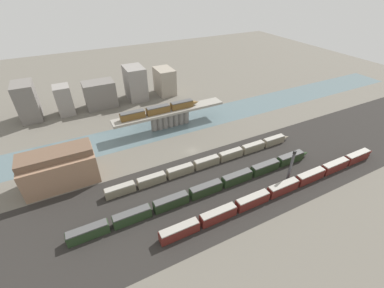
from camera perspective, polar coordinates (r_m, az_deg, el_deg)
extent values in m
plane|color=#666056|center=(113.35, 0.04, -1.52)|extent=(400.00, 400.00, 0.00)
cube|color=#282623|center=(97.41, 6.52, -8.90)|extent=(280.00, 42.00, 0.01)
cube|color=slate|center=(132.05, -4.76, 4.00)|extent=(320.00, 20.26, 0.01)
cube|color=gray|center=(128.11, -4.93, 7.19)|extent=(56.99, 7.08, 1.21)
cylinder|color=gray|center=(127.66, -8.44, 4.57)|extent=(3.03, 3.03, 7.63)
cylinder|color=gray|center=(128.44, -7.22, 4.87)|extent=(3.03, 3.03, 7.63)
cylinder|color=gray|center=(129.28, -6.02, 5.16)|extent=(3.03, 3.03, 7.63)
cylinder|color=gray|center=(130.18, -4.84, 5.45)|extent=(3.03, 3.03, 7.63)
cylinder|color=gray|center=(131.13, -3.67, 5.74)|extent=(3.03, 3.03, 7.63)
cylinder|color=gray|center=(132.14, -2.52, 6.01)|extent=(3.03, 3.03, 7.63)
cylinder|color=gray|center=(133.21, -1.38, 6.28)|extent=(3.03, 3.03, 7.63)
cube|color=brown|center=(122.32, -13.06, 6.16)|extent=(11.43, 3.09, 3.18)
cube|color=#4C4C4C|center=(121.51, -13.17, 6.90)|extent=(10.97, 2.85, 0.40)
cube|color=brown|center=(125.29, -7.54, 7.48)|extent=(11.43, 3.09, 3.18)
cube|color=#4C4C4C|center=(124.51, -7.60, 8.22)|extent=(10.97, 2.85, 0.40)
cube|color=brown|center=(129.42, -2.28, 8.67)|extent=(11.43, 3.09, 3.18)
cube|color=#4C4C4C|center=(128.66, -2.30, 9.39)|extent=(10.97, 2.85, 0.40)
cone|color=brown|center=(132.55, 0.78, 9.26)|extent=(4.00, 2.79, 2.79)
cube|color=#5B1E19|center=(80.70, -2.81, -18.85)|extent=(12.48, 2.84, 3.58)
cube|color=#9E998E|center=(79.11, -2.85, -17.98)|extent=(11.98, 2.61, 0.40)
cube|color=#5B1E19|center=(84.82, 5.83, -15.48)|extent=(12.48, 2.84, 3.58)
cube|color=#9E998E|center=(83.32, 5.91, -14.59)|extent=(11.98, 2.61, 0.40)
cube|color=#5B1E19|center=(90.79, 13.26, -12.21)|extent=(12.48, 2.84, 3.58)
cube|color=#9E998E|center=(89.38, 13.43, -11.33)|extent=(11.98, 2.61, 0.40)
cube|color=#5B1E19|center=(98.26, 19.51, -9.23)|extent=(12.48, 2.84, 3.58)
cube|color=#9E998E|center=(96.96, 19.74, -8.37)|extent=(11.98, 2.61, 0.40)
cube|color=#5B1E19|center=(106.92, 24.74, -6.62)|extent=(12.48, 2.84, 3.58)
cube|color=#9E998E|center=(105.73, 24.99, -5.80)|extent=(11.98, 2.61, 0.40)
cube|color=#5B1E19|center=(116.50, 29.10, -4.38)|extent=(12.48, 2.84, 3.58)
cube|color=#9E998E|center=(115.41, 29.37, -3.60)|extent=(11.98, 2.61, 0.40)
cube|color=#5B1E19|center=(126.80, 32.75, -2.46)|extent=(12.48, 2.84, 3.58)
cube|color=#9E998E|center=(125.80, 33.03, -1.73)|extent=(11.98, 2.61, 0.40)
cone|color=#5B1E19|center=(133.61, 34.71, -1.48)|extent=(4.37, 2.56, 2.56)
cube|color=#23381E|center=(86.08, -22.06, -17.83)|extent=(12.14, 2.97, 3.50)
cube|color=#4C4C4C|center=(84.63, -22.36, -17.00)|extent=(11.65, 2.73, 0.40)
cube|color=#23381E|center=(86.21, -13.14, -15.44)|extent=(12.14, 2.97, 3.50)
cube|color=#4C4C4C|center=(84.76, -13.31, -14.59)|extent=(11.65, 2.73, 0.40)
cube|color=#23381E|center=(88.38, -4.65, -12.79)|extent=(12.14, 2.97, 3.50)
cube|color=#4C4C4C|center=(86.97, -4.71, -11.91)|extent=(11.65, 2.73, 0.40)
cube|color=#23381E|center=(92.45, 3.09, -10.08)|extent=(12.14, 2.97, 3.50)
cube|color=#4C4C4C|center=(91.10, 3.13, -9.20)|extent=(11.65, 2.73, 0.40)
cube|color=#23381E|center=(98.17, 9.94, -7.48)|extent=(12.14, 2.97, 3.50)
cube|color=#4C4C4C|center=(96.90, 10.05, -6.62)|extent=(11.65, 2.73, 0.40)
cube|color=#23381E|center=(105.27, 15.88, -5.12)|extent=(12.14, 2.97, 3.50)
cube|color=#4C4C4C|center=(104.09, 16.05, -4.28)|extent=(11.65, 2.73, 0.40)
cube|color=#23381E|center=(113.51, 20.98, -3.03)|extent=(12.14, 2.97, 3.50)
cube|color=#4C4C4C|center=(112.41, 21.18, -2.23)|extent=(11.65, 2.73, 0.40)
cone|color=#23381E|center=(119.12, 23.72, -1.95)|extent=(4.25, 2.67, 2.67)
cube|color=gray|center=(95.71, -15.66, -9.91)|extent=(10.73, 2.71, 3.12)
cube|color=#9E998E|center=(94.53, -15.82, -9.14)|extent=(10.30, 2.49, 0.40)
cube|color=gray|center=(97.28, -8.95, -7.97)|extent=(10.73, 2.71, 3.12)
cube|color=#9E998E|center=(96.12, -9.04, -7.19)|extent=(10.30, 2.49, 0.40)
cube|color=gray|center=(100.20, -2.61, -6.02)|extent=(10.73, 2.71, 3.12)
cube|color=#9E998E|center=(99.07, -2.63, -5.24)|extent=(10.30, 2.49, 0.40)
cube|color=gray|center=(104.37, 3.27, -4.13)|extent=(10.73, 2.71, 3.12)
cube|color=#9E998E|center=(103.29, 3.30, -3.36)|extent=(10.30, 2.49, 0.40)
cube|color=gray|center=(109.64, 8.61, -2.37)|extent=(10.73, 2.71, 3.12)
cube|color=#9E998E|center=(108.61, 8.68, -1.62)|extent=(10.30, 2.49, 0.40)
cube|color=gray|center=(115.86, 13.40, -0.77)|extent=(10.73, 2.71, 3.12)
cube|color=#9E998E|center=(114.88, 13.52, -0.05)|extent=(10.30, 2.49, 0.40)
cube|color=gray|center=(122.88, 17.68, 0.67)|extent=(10.73, 2.71, 3.12)
cube|color=#9E998E|center=(121.96, 17.82, 1.36)|extent=(10.30, 2.49, 0.40)
cone|color=gray|center=(127.65, 20.06, 1.41)|extent=(3.76, 2.44, 2.44)
cube|color=#937056|center=(105.70, -27.21, -5.15)|extent=(25.10, 12.87, 11.46)
cube|color=brown|center=(101.85, -28.22, -2.09)|extent=(24.59, 9.01, 2.52)
cylinder|color=#4C4C51|center=(100.90, 21.04, -4.94)|extent=(1.00, 1.00, 12.56)
cube|color=black|center=(96.96, 21.86, -1.78)|extent=(1.00, 0.70, 1.20)
cube|color=slate|center=(159.33, -32.76, 7.95)|extent=(9.68, 15.21, 19.58)
cube|color=gray|center=(156.75, -26.51, 8.73)|extent=(8.10, 9.92, 15.81)
cube|color=slate|center=(158.18, -19.75, 10.36)|extent=(16.89, 11.65, 14.69)
cube|color=gray|center=(162.46, -12.47, 13.09)|extent=(10.75, 15.49, 19.45)
cube|color=gray|center=(167.62, -6.10, 13.71)|extent=(10.13, 15.07, 15.90)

